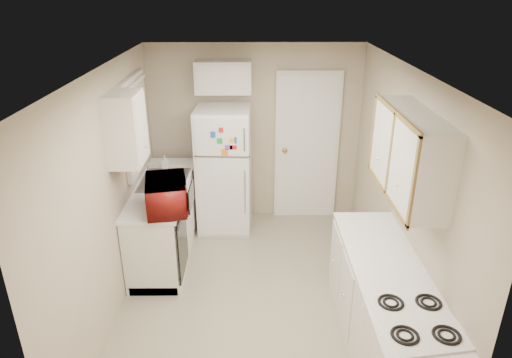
{
  "coord_description": "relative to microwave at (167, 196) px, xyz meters",
  "views": [
    {
      "loc": [
        -0.04,
        -3.98,
        3.1
      ],
      "look_at": [
        0.0,
        0.5,
        1.15
      ],
      "focal_mm": 32.0,
      "sensor_mm": 36.0,
      "label": 1
    }
  ],
  "objects": [
    {
      "name": "floor",
      "position": [
        0.93,
        -0.29,
        -1.05
      ],
      "size": [
        3.8,
        3.8,
        0.0
      ],
      "primitive_type": "plane",
      "color": "#B0AA8F",
      "rests_on": "ground"
    },
    {
      "name": "ceiling",
      "position": [
        0.93,
        -0.29,
        1.35
      ],
      "size": [
        3.8,
        3.8,
        0.0
      ],
      "primitive_type": "plane",
      "color": "white",
      "rests_on": "floor"
    },
    {
      "name": "wall_left",
      "position": [
        -0.47,
        -0.29,
        0.15
      ],
      "size": [
        3.8,
        3.8,
        0.0
      ],
      "primitive_type": "plane",
      "color": "#B9AB92",
      "rests_on": "floor"
    },
    {
      "name": "wall_right",
      "position": [
        2.33,
        -0.29,
        0.15
      ],
      "size": [
        3.8,
        3.8,
        0.0
      ],
      "primitive_type": "plane",
      "color": "#B9AB92",
      "rests_on": "floor"
    },
    {
      "name": "wall_back",
      "position": [
        0.93,
        1.61,
        0.15
      ],
      "size": [
        2.8,
        2.8,
        0.0
      ],
      "primitive_type": "plane",
      "color": "#B9AB92",
      "rests_on": "floor"
    },
    {
      "name": "wall_front",
      "position": [
        0.93,
        -2.19,
        0.15
      ],
      "size": [
        2.8,
        2.8,
        0.0
      ],
      "primitive_type": "plane",
      "color": "#B9AB92",
      "rests_on": "floor"
    },
    {
      "name": "left_counter",
      "position": [
        -0.17,
        0.61,
        -0.6
      ],
      "size": [
        0.6,
        1.8,
        0.9
      ],
      "primitive_type": "cube",
      "color": "silver",
      "rests_on": "floor"
    },
    {
      "name": "dishwasher",
      "position": [
        0.12,
        0.01,
        -0.56
      ],
      "size": [
        0.03,
        0.58,
        0.72
      ],
      "primitive_type": "cube",
      "color": "black",
      "rests_on": "floor"
    },
    {
      "name": "sink",
      "position": [
        -0.17,
        0.76,
        -0.19
      ],
      "size": [
        0.54,
        0.74,
        0.16
      ],
      "primitive_type": "cube",
      "color": "gray",
      "rests_on": "left_counter"
    },
    {
      "name": "microwave",
      "position": [
        0.0,
        0.0,
        0.0
      ],
      "size": [
        0.66,
        0.45,
        0.4
      ],
      "primitive_type": "imported",
      "rotation": [
        0.0,
        0.0,
        1.77
      ],
      "color": "maroon",
      "rests_on": "left_counter"
    },
    {
      "name": "soap_bottle",
      "position": [
        -0.22,
        1.15,
        -0.05
      ],
      "size": [
        0.09,
        0.09,
        0.17
      ],
      "primitive_type": "imported",
      "rotation": [
        0.0,
        0.0,
        -0.2
      ],
      "color": "white",
      "rests_on": "left_counter"
    },
    {
      "name": "window_blinds",
      "position": [
        -0.43,
        0.76,
        0.55
      ],
      "size": [
        0.1,
        0.98,
        1.08
      ],
      "primitive_type": "cube",
      "color": "silver",
      "rests_on": "wall_left"
    },
    {
      "name": "upper_cabinet_left",
      "position": [
        -0.32,
        -0.07,
        0.75
      ],
      "size": [
        0.3,
        0.45,
        0.7
      ],
      "primitive_type": "cube",
      "color": "silver",
      "rests_on": "wall_left"
    },
    {
      "name": "refrigerator",
      "position": [
        0.52,
        1.26,
        -0.22
      ],
      "size": [
        0.71,
        0.69,
        1.66
      ],
      "primitive_type": "cube",
      "rotation": [
        0.0,
        0.0,
        -0.04
      ],
      "color": "white",
      "rests_on": "floor"
    },
    {
      "name": "cabinet_over_fridge",
      "position": [
        0.53,
        1.46,
        0.95
      ],
      "size": [
        0.7,
        0.3,
        0.4
      ],
      "primitive_type": "cube",
      "color": "silver",
      "rests_on": "wall_back"
    },
    {
      "name": "interior_door",
      "position": [
        1.63,
        1.57,
        -0.03
      ],
      "size": [
        0.86,
        0.06,
        2.08
      ],
      "primitive_type": "cube",
      "color": "white",
      "rests_on": "floor"
    },
    {
      "name": "right_counter",
      "position": [
        2.03,
        -1.09,
        -0.6
      ],
      "size": [
        0.6,
        2.0,
        0.9
      ],
      "primitive_type": "cube",
      "color": "silver",
      "rests_on": "floor"
    },
    {
      "name": "upper_cabinet_right",
      "position": [
        2.18,
        -0.79,
        0.75
      ],
      "size": [
        0.3,
        1.2,
        0.7
      ],
      "primitive_type": "cube",
      "color": "silver",
      "rests_on": "wall_right"
    }
  ]
}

